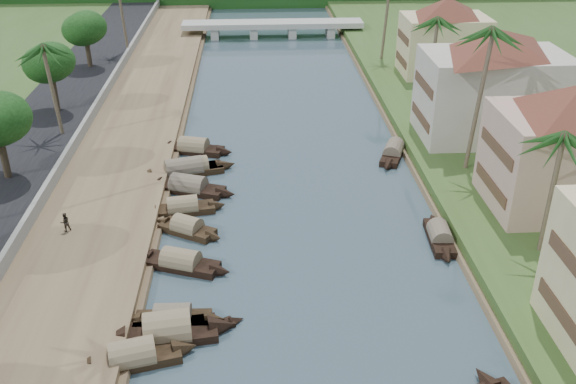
{
  "coord_description": "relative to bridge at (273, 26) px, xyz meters",
  "views": [
    {
      "loc": [
        -3.42,
        -28.33,
        25.18
      ],
      "look_at": [
        -0.87,
        15.73,
        2.0
      ],
      "focal_mm": 40.0,
      "sensor_mm": 36.0,
      "label": 1
    }
  ],
  "objects": [
    {
      "name": "ground",
      "position": [
        -0.0,
        -72.0,
        -1.72
      ],
      "size": [
        220.0,
        220.0,
        0.0
      ],
      "primitive_type": "plane",
      "color": "#394D56",
      "rests_on": "ground"
    },
    {
      "name": "left_bank",
      "position": [
        -16.0,
        -52.0,
        -1.32
      ],
      "size": [
        10.0,
        180.0,
        0.8
      ],
      "primitive_type": "cube",
      "color": "brown",
      "rests_on": "ground"
    },
    {
      "name": "right_bank",
      "position": [
        19.0,
        -52.0,
        -1.12
      ],
      "size": [
        16.0,
        180.0,
        1.2
      ],
      "primitive_type": "cube",
      "color": "#365321",
      "rests_on": "ground"
    },
    {
      "name": "road",
      "position": [
        -24.5,
        -52.0,
        -1.02
      ],
      "size": [
        8.0,
        180.0,
        1.4
      ],
      "primitive_type": "cube",
      "color": "black",
      "rests_on": "ground"
    },
    {
      "name": "retaining_wall",
      "position": [
        -20.2,
        -52.0,
        -0.37
      ],
      "size": [
        0.4,
        180.0,
        1.1
      ],
      "primitive_type": "cube",
      "color": "gray",
      "rests_on": "left_bank"
    },
    {
      "name": "bridge",
      "position": [
        0.0,
        0.0,
        0.0
      ],
      "size": [
        28.0,
        4.0,
        2.4
      ],
      "color": "#AFAFA4",
      "rests_on": "ground"
    },
    {
      "name": "building_mid",
      "position": [
        19.99,
        -58.0,
        4.41
      ],
      "size": [
        14.11,
        14.11,
        9.7
      ],
      "color": "tan",
      "rests_on": "right_bank"
    },
    {
      "name": "building_far",
      "position": [
        18.99,
        -44.0,
        4.66
      ],
      "size": [
        15.59,
        15.59,
        10.2
      ],
      "color": "beige",
      "rests_on": "right_bank"
    },
    {
      "name": "building_distant",
      "position": [
        19.99,
        -24.0,
        4.16
      ],
      "size": [
        12.62,
        12.62,
        9.2
      ],
      "color": "beige",
      "rests_on": "right_bank"
    },
    {
      "name": "sampan_4",
      "position": [
        -10.49,
        -72.56,
        -1.31
      ],
      "size": [
        7.58,
        3.36,
        2.12
      ],
      "rotation": [
        0.0,
        0.0,
        0.24
      ],
      "color": "black",
      "rests_on": "ground"
    },
    {
      "name": "sampan_5",
      "position": [
        -8.77,
        -70.5,
        -1.3
      ],
      "size": [
        8.31,
        3.12,
        2.55
      ],
      "rotation": [
        0.0,
        0.0,
        0.14
      ],
      "color": "black",
      "rests_on": "ground"
    },
    {
      "name": "sampan_6",
      "position": [
        -8.59,
        -69.34,
        -1.31
      ],
      "size": [
        6.51,
        1.81,
        1.97
      ],
      "rotation": [
        0.0,
        0.0,
        -0.03
      ],
      "color": "black",
      "rests_on": "ground"
    },
    {
      "name": "sampan_7",
      "position": [
        -8.65,
        -63.26,
        -1.31
      ],
      "size": [
        7.52,
        4.0,
        2.01
      ],
      "rotation": [
        0.0,
        0.0,
        -0.35
      ],
      "color": "black",
      "rests_on": "ground"
    },
    {
      "name": "sampan_8",
      "position": [
        -8.59,
        -58.67,
        -1.31
      ],
      "size": [
        6.02,
        4.32,
        1.94
      ],
      "rotation": [
        0.0,
        0.0,
        -0.52
      ],
      "color": "black",
      "rests_on": "ground"
    },
    {
      "name": "sampan_9",
      "position": [
        -9.03,
        -51.89,
        -1.31
      ],
      "size": [
        8.65,
        4.56,
        2.18
      ],
      "rotation": [
        0.0,
        0.0,
        -0.36
      ],
      "color": "black",
      "rests_on": "ground"
    },
    {
      "name": "sampan_10",
      "position": [
        -9.2,
        -55.52,
        -1.31
      ],
      "size": [
        7.16,
        2.61,
        1.97
      ],
      "rotation": [
        0.0,
        0.0,
        0.17
      ],
      "color": "black",
      "rests_on": "ground"
    },
    {
      "name": "sampan_11",
      "position": [
        -8.83,
        -48.24,
        -1.31
      ],
      "size": [
        7.38,
        3.46,
        2.1
      ],
      "rotation": [
        0.0,
        0.0,
        0.27
      ],
      "color": "black",
      "rests_on": "ground"
    },
    {
      "name": "sampan_12",
      "position": [
        -9.68,
        -48.56,
        -1.31
      ],
      "size": [
        9.69,
        4.24,
        2.27
      ],
      "rotation": [
        0.0,
        0.0,
        0.27
      ],
      "color": "black",
      "rests_on": "ground"
    },
    {
      "name": "sampan_13",
      "position": [
        -9.19,
        -43.74,
        -1.31
      ],
      "size": [
        8.04,
        3.72,
        2.17
      ],
      "rotation": [
        0.0,
        0.0,
        -0.27
      ],
      "color": "black",
      "rests_on": "ground"
    },
    {
      "name": "sampan_15",
      "position": [
        10.03,
        -60.89,
        -1.32
      ],
      "size": [
        1.85,
        6.89,
        1.88
      ],
      "rotation": [
        0.0,
        0.0,
        1.51
      ],
      "color": "black",
      "rests_on": "ground"
    },
    {
      "name": "sampan_16",
      "position": [
        9.73,
        -45.63,
        -1.31
      ],
      "size": [
        4.29,
        8.01,
        1.99
      ],
      "rotation": [
        0.0,
        0.0,
        1.2
      ],
      "color": "black",
      "rests_on": "ground"
    },
    {
      "name": "canoe_1",
      "position": [
        -6.72,
        -70.19,
        -1.62
      ],
      "size": [
        5.17,
        2.98,
        0.86
      ],
      "rotation": [
        0.0,
        0.0,
        0.43
      ],
      "color": "black",
      "rests_on": "ground"
    },
    {
      "name": "canoe_2",
      "position": [
        -10.28,
        -51.41,
        -1.62
      ],
      "size": [
        5.61,
        2.52,
        0.82
      ],
      "rotation": [
        0.0,
        0.0,
        -0.31
      ],
      "color": "black",
      "rests_on": "ground"
    },
    {
      "name": "palm_1",
      "position": [
        16.0,
        -64.23,
        7.73
      ],
      "size": [
        3.2,
        3.2,
        9.99
      ],
      "color": "#6D5E49",
      "rests_on": "ground"
    },
    {
      "name": "palm_2",
      "position": [
        15.0,
        -51.06,
        11.08
      ],
      "size": [
        3.2,
        3.2,
        13.47
      ],
      "color": "#6D5E49",
      "rests_on": "ground"
    },
    {
      "name": "palm_3",
      "position": [
        16.0,
        -33.7,
        8.13
      ],
      "size": [
        3.2,
        3.2,
        10.4
      ],
      "color": "#6D5E49",
      "rests_on": "ground"
    },
    {
      "name": "palm_6",
      "position": [
        -22.0,
        -41.6,
        7.93
      ],
      "size": [
        3.2,
        3.2,
        9.99
      ],
      "color": "#6D5E49",
      "rests_on": "ground"
    },
    {
      "name": "tree_4",
      "position": [
        -24.0,
        -35.2,
        4.73
      ],
      "size": [
        4.71,
        4.71,
        7.08
      ],
      "color": "#423625",
      "rests_on": "ground"
    },
    {
      "name": "tree_5",
      "position": [
        -24.0,
        -19.21,
        4.43
      ],
      "size": [
        4.86,
        4.86,
        6.83
      ],
      "color": "#423625",
      "rests_on": "ground"
    },
    {
      "name": "tree_6",
      "position": [
        24.0,
        -41.13,
        4.87
      ],
      "size": [
        4.99,
        4.99,
        7.53
      ],
      "color": "#423625",
      "rests_on": "ground"
    },
    {
      "name": "person_far",
      "position": [
        -17.33,
        -59.13,
        -0.19
      ],
      "size": [
        0.89,
        0.84,
        1.46
      ],
      "primitive_type": "imported",
      "rotation": [
        0.0,
        0.0,
        3.7
      ],
      "color": "#312A22",
      "rests_on": "left_bank"
    }
  ]
}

